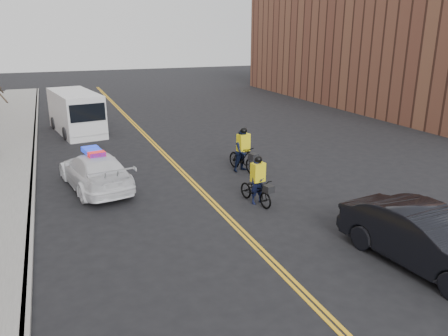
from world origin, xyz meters
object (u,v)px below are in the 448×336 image
police_cruiser (95,171)px  cargo_van (76,113)px  cyclist_far (243,154)px  dark_sedan (425,239)px  cyclist_near (258,187)px

police_cruiser → cargo_van: size_ratio=0.84×
police_cruiser → cyclist_far: cyclist_far is taller
cyclist_far → dark_sedan: bearing=-97.6°
dark_sedan → cyclist_far: size_ratio=2.37×
police_cruiser → cyclist_far: 6.22m
dark_sedan → cargo_van: cargo_van is taller
dark_sedan → cyclist_near: cyclist_near is taller
dark_sedan → cyclist_far: (-1.02, 9.11, -0.01)m
cyclist_near → cyclist_far: size_ratio=0.93×
cargo_van → cyclist_far: 12.23m
cargo_van → cyclist_near: cargo_van is taller
cyclist_near → cyclist_far: 3.75m
cyclist_far → cyclist_near: bearing=-120.4°
cargo_van → cyclist_near: (5.08, -14.16, -0.58)m
cargo_van → cyclist_near: 15.06m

